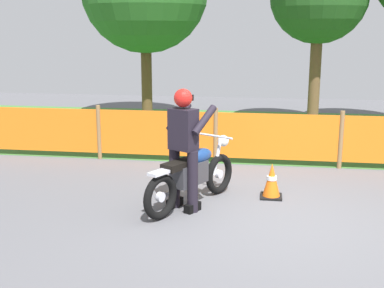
% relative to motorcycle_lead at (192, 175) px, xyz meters
% --- Properties ---
extents(ground, '(24.00, 24.00, 0.02)m').
position_rel_motorcycle_lead_xyz_m(ground, '(1.21, -0.36, -0.46)').
color(ground, '#5B5B60').
extents(grass_verge, '(24.00, 6.14, 0.01)m').
position_rel_motorcycle_lead_xyz_m(grass_verge, '(1.21, 5.37, -0.45)').
color(grass_verge, '#427A33').
rests_on(grass_verge, ground).
extents(barrier_fence, '(11.35, 0.08, 1.05)m').
position_rel_motorcycle_lead_xyz_m(barrier_fence, '(1.21, 2.31, 0.09)').
color(barrier_fence, olive).
rests_on(barrier_fence, ground).
extents(motorcycle_lead, '(1.07, 1.76, 0.93)m').
position_rel_motorcycle_lead_xyz_m(motorcycle_lead, '(0.00, 0.00, 0.00)').
color(motorcycle_lead, black).
rests_on(motorcycle_lead, ground).
extents(rider_lead, '(0.71, 0.72, 1.69)m').
position_rel_motorcycle_lead_xyz_m(rider_lead, '(-0.09, -0.17, 0.47)').
color(rider_lead, black).
rests_on(rider_lead, ground).
extents(traffic_cone, '(0.32, 0.32, 0.53)m').
position_rel_motorcycle_lead_xyz_m(traffic_cone, '(1.12, 0.50, -0.19)').
color(traffic_cone, black).
rests_on(traffic_cone, ground).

